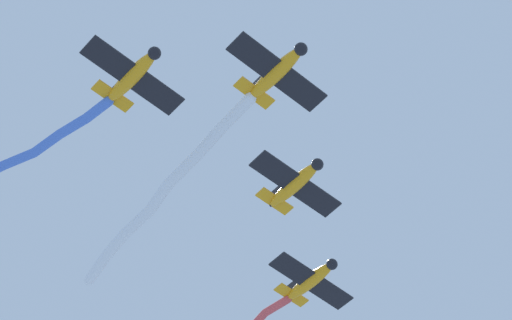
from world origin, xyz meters
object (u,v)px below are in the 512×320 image
(airplane_lead, at_px, (277,72))
(airplane_slot, at_px, (311,280))
(airplane_left_wing, at_px, (295,184))
(airplane_right_wing, at_px, (133,76))

(airplane_lead, xyz_separation_m, airplane_slot, (-1.65, 20.39, -0.30))
(airplane_lead, relative_size, airplane_left_wing, 1.00)
(airplane_slot, bearing_deg, airplane_lead, -50.18)
(airplane_left_wing, relative_size, airplane_slot, 0.99)
(airplane_right_wing, relative_size, airplane_slot, 1.00)
(airplane_left_wing, distance_m, airplane_slot, 10.24)
(airplane_lead, distance_m, airplane_right_wing, 10.23)
(airplane_right_wing, xyz_separation_m, airplane_slot, (8.40, 22.28, -0.60))
(airplane_left_wing, distance_m, airplane_right_wing, 15.21)
(airplane_left_wing, bearing_deg, airplane_right_wing, -91.43)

